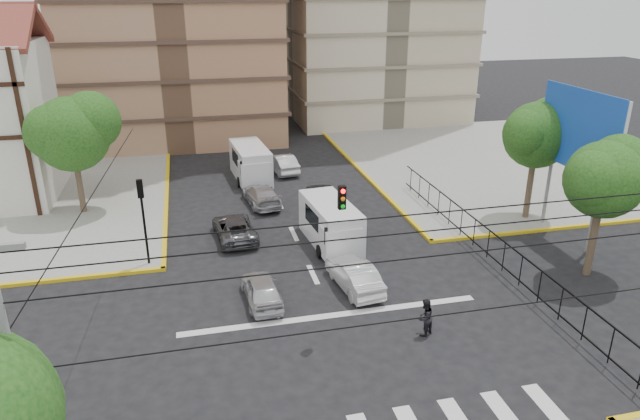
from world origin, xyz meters
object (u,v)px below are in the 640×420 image
object	(u,v)px
van_left_lane	(251,164)
pedestrian_crosswalk	(425,317)
van_right_lane	(332,226)
car_white_front_right	(354,275)
traffic_light_nw	(142,208)
car_silver_front_left	(262,289)

from	to	relation	value
van_left_lane	pedestrian_crosswalk	xyz separation A→B (m)	(4.38, -21.19, -0.39)
van_right_lane	car_white_front_right	size ratio (longest dim) A/B	1.32
pedestrian_crosswalk	car_white_front_right	bearing A→B (deg)	-101.06
van_right_lane	pedestrian_crosswalk	bearing A→B (deg)	-86.08
van_right_lane	traffic_light_nw	bearing A→B (deg)	176.08
traffic_light_nw	car_silver_front_left	world-z (taller)	traffic_light_nw
van_right_lane	car_silver_front_left	world-z (taller)	van_right_lane
traffic_light_nw	car_white_front_right	bearing A→B (deg)	-25.82
traffic_light_nw	van_right_lane	distance (m)	9.72
traffic_light_nw	car_silver_front_left	xyz separation A→B (m)	(5.03, -4.78, -2.49)
traffic_light_nw	van_right_lane	world-z (taller)	traffic_light_nw
traffic_light_nw	pedestrian_crosswalk	bearing A→B (deg)	-38.66
van_right_lane	pedestrian_crosswalk	xyz separation A→B (m)	(1.51, -9.08, -0.34)
van_left_lane	car_silver_front_left	size ratio (longest dim) A/B	1.52
van_right_lane	car_silver_front_left	xyz separation A→B (m)	(-4.48, -5.05, -0.51)
van_left_lane	van_right_lane	bearing A→B (deg)	-81.51
traffic_light_nw	van_left_lane	bearing A→B (deg)	61.78
van_right_lane	pedestrian_crosswalk	size ratio (longest dim) A/B	3.37
van_left_lane	car_white_front_right	size ratio (longest dim) A/B	1.38
traffic_light_nw	pedestrian_crosswalk	xyz separation A→B (m)	(11.02, -8.82, -2.32)
van_left_lane	traffic_light_nw	bearing A→B (deg)	-123.09
van_left_lane	car_white_front_right	distance (m)	17.13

